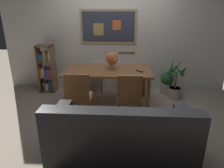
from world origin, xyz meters
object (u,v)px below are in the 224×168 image
(dining_chair_near_right, at_px, (129,95))
(dining_chair_near_left, at_px, (79,94))
(bookshelf, at_px, (47,70))
(potted_palm, at_px, (175,85))
(dining_table, at_px, (108,74))
(tv_remote, at_px, (140,71))
(dining_chair_far_right, at_px, (126,68))
(potted_ivy, at_px, (167,82))
(flower_vase, at_px, (112,59))
(leather_couch, at_px, (121,138))
(dining_chair_far_left, at_px, (95,68))

(dining_chair_near_right, bearing_deg, dining_chair_near_left, 178.90)
(dining_chair_near_left, height_order, dining_chair_near_right, same)
(bookshelf, bearing_deg, potted_palm, -4.71)
(dining_chair_near_left, bearing_deg, dining_table, 62.25)
(bookshelf, relative_size, tv_remote, 7.28)
(dining_chair_far_right, xyz_separation_m, bookshelf, (-1.83, -0.21, -0.02))
(potted_palm, bearing_deg, dining_chair_far_right, 156.92)
(dining_chair_near_left, distance_m, tv_remote, 1.26)
(dining_chair_near_right, height_order, bookshelf, bookshelf)
(dining_table, height_order, dining_chair_far_right, dining_chair_far_right)
(potted_ivy, height_order, flower_vase, flower_vase)
(leather_couch, height_order, flower_vase, flower_vase)
(bookshelf, bearing_deg, dining_chair_far_left, 11.48)
(dining_chair_near_left, bearing_deg, leather_couch, -51.03)
(flower_vase, relative_size, tv_remote, 2.23)
(potted_palm, bearing_deg, dining_table, -166.54)
(dining_table, distance_m, flower_vase, 0.30)
(flower_vase, bearing_deg, leather_couch, -82.77)
(dining_chair_far_right, bearing_deg, dining_chair_near_left, -116.50)
(potted_palm, xyz_separation_m, tv_remote, (-0.82, -0.45, 0.43))
(dining_chair_far_right, relative_size, potted_palm, 1.07)
(leather_couch, bearing_deg, dining_chair_far_right, 88.14)
(leather_couch, bearing_deg, dining_table, 100.00)
(dining_table, height_order, bookshelf, bookshelf)
(leather_couch, distance_m, flower_vase, 1.80)
(dining_table, height_order, flower_vase, flower_vase)
(dining_chair_near_right, bearing_deg, dining_chair_far_left, 115.82)
(dining_chair_far_left, bearing_deg, potted_palm, -14.38)
(dining_chair_far_right, height_order, potted_ivy, dining_chair_far_right)
(dining_chair_near_right, height_order, leather_couch, dining_chair_near_right)
(dining_table, bearing_deg, dining_chair_near_left, -117.75)
(tv_remote, bearing_deg, dining_chair_far_left, 137.08)
(bookshelf, relative_size, potted_ivy, 2.15)
(leather_couch, relative_size, potted_ivy, 3.53)
(flower_vase, bearing_deg, bookshelf, 159.56)
(bookshelf, relative_size, flower_vase, 3.26)
(leather_couch, height_order, tv_remote, leather_couch)
(dining_table, xyz_separation_m, dining_chair_near_left, (-0.42, -0.79, -0.11))
(dining_chair_far_right, bearing_deg, tv_remote, -74.93)
(tv_remote, bearing_deg, dining_chair_near_left, -146.54)
(flower_vase, distance_m, tv_remote, 0.58)
(potted_ivy, distance_m, potted_palm, 0.32)
(dining_chair_near_left, xyz_separation_m, flower_vase, (0.50, 0.80, 0.40))
(dining_table, relative_size, flower_vase, 5.06)
(dining_table, xyz_separation_m, potted_palm, (1.43, 0.34, -0.33))
(dining_chair_far_left, distance_m, potted_ivy, 1.71)
(dining_chair_near_right, bearing_deg, dining_table, 117.30)
(leather_couch, relative_size, tv_remote, 11.96)
(flower_vase, bearing_deg, tv_remote, -12.17)
(dining_chair_far_left, xyz_separation_m, bookshelf, (-1.09, -0.22, -0.02))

